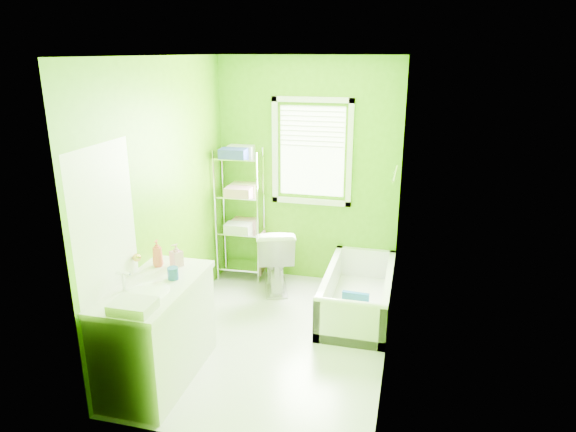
% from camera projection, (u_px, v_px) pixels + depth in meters
% --- Properties ---
extents(ground, '(2.90, 2.90, 0.00)m').
position_uv_depth(ground, '(275.00, 337.00, 4.96)').
color(ground, silver).
rests_on(ground, ground).
extents(room_envelope, '(2.14, 2.94, 2.62)m').
position_uv_depth(room_envelope, '(274.00, 182.00, 4.48)').
color(room_envelope, '#519E07').
rests_on(room_envelope, ground).
extents(window, '(0.92, 0.05, 1.22)m').
position_uv_depth(window, '(312.00, 146.00, 5.76)').
color(window, white).
rests_on(window, ground).
extents(door, '(0.09, 0.80, 2.00)m').
position_uv_depth(door, '(111.00, 273.00, 3.97)').
color(door, white).
rests_on(door, ground).
extents(right_wall_decor, '(0.04, 1.48, 1.17)m').
position_uv_depth(right_wall_decor, '(392.00, 216.00, 4.29)').
color(right_wall_decor, '#3D0713').
rests_on(right_wall_decor, ground).
extents(bathtub, '(0.68, 1.46, 0.47)m').
position_uv_depth(bathtub, '(357.00, 300.00, 5.37)').
color(bathtub, white).
rests_on(bathtub, ground).
extents(toilet, '(0.64, 0.85, 0.76)m').
position_uv_depth(toilet, '(275.00, 257.00, 5.88)').
color(toilet, white).
rests_on(toilet, ground).
extents(vanity, '(0.59, 1.15, 1.10)m').
position_uv_depth(vanity, '(157.00, 329.00, 4.21)').
color(vanity, silver).
rests_on(vanity, ground).
extents(wire_shelf_unit, '(0.55, 0.44, 1.60)m').
position_uv_depth(wire_shelf_unit, '(241.00, 200.00, 5.99)').
color(wire_shelf_unit, silver).
rests_on(wire_shelf_unit, ground).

